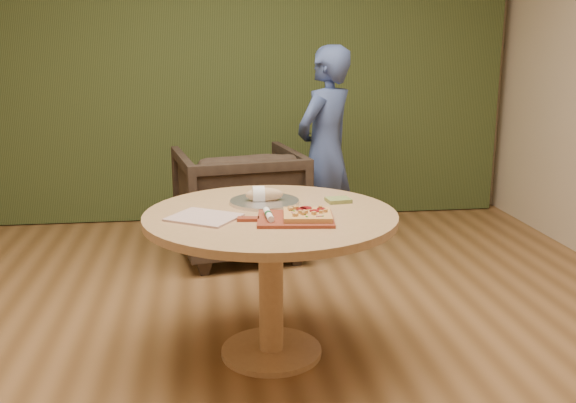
{
  "coord_description": "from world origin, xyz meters",
  "views": [
    {
      "loc": [
        -0.29,
        -2.79,
        1.55
      ],
      "look_at": [
        0.11,
        0.25,
        0.79
      ],
      "focal_mm": 40.0,
      "sensor_mm": 36.0,
      "label": 1
    }
  ],
  "objects_px": {
    "cutlery_roll": "(269,214)",
    "serving_tray": "(264,202)",
    "armchair": "(239,197)",
    "person_standing": "(325,151)",
    "pedestal_table": "(271,240)",
    "pizza_paddle": "(293,219)",
    "flatbread_pizza": "(307,214)",
    "bread_roll": "(263,195)"
  },
  "relations": [
    {
      "from": "bread_roll",
      "to": "person_standing",
      "type": "relative_size",
      "value": 0.13
    },
    {
      "from": "cutlery_roll",
      "to": "bread_roll",
      "type": "height_order",
      "value": "bread_roll"
    },
    {
      "from": "flatbread_pizza",
      "to": "armchair",
      "type": "height_order",
      "value": "armchair"
    },
    {
      "from": "flatbread_pizza",
      "to": "pedestal_table",
      "type": "bearing_deg",
      "value": 134.38
    },
    {
      "from": "pedestal_table",
      "to": "flatbread_pizza",
      "type": "height_order",
      "value": "flatbread_pizza"
    },
    {
      "from": "cutlery_roll",
      "to": "serving_tray",
      "type": "distance_m",
      "value": 0.34
    },
    {
      "from": "pedestal_table",
      "to": "cutlery_roll",
      "type": "bearing_deg",
      "value": -99.58
    },
    {
      "from": "pedestal_table",
      "to": "person_standing",
      "type": "relative_size",
      "value": 0.8
    },
    {
      "from": "cutlery_roll",
      "to": "armchair",
      "type": "distance_m",
      "value": 1.79
    },
    {
      "from": "pizza_paddle",
      "to": "pedestal_table",
      "type": "bearing_deg",
      "value": 126.99
    },
    {
      "from": "bread_roll",
      "to": "person_standing",
      "type": "height_order",
      "value": "person_standing"
    },
    {
      "from": "armchair",
      "to": "serving_tray",
      "type": "bearing_deg",
      "value": 82.76
    },
    {
      "from": "pedestal_table",
      "to": "serving_tray",
      "type": "distance_m",
      "value": 0.24
    },
    {
      "from": "bread_roll",
      "to": "person_standing",
      "type": "bearing_deg",
      "value": 67.24
    },
    {
      "from": "cutlery_roll",
      "to": "flatbread_pizza",
      "type": "bearing_deg",
      "value": -5.79
    },
    {
      "from": "serving_tray",
      "to": "person_standing",
      "type": "height_order",
      "value": "person_standing"
    },
    {
      "from": "bread_roll",
      "to": "pizza_paddle",
      "type": "bearing_deg",
      "value": -72.62
    },
    {
      "from": "pedestal_table",
      "to": "armchair",
      "type": "height_order",
      "value": "armchair"
    },
    {
      "from": "pedestal_table",
      "to": "serving_tray",
      "type": "height_order",
      "value": "serving_tray"
    },
    {
      "from": "flatbread_pizza",
      "to": "serving_tray",
      "type": "relative_size",
      "value": 0.69
    },
    {
      "from": "cutlery_roll",
      "to": "person_standing",
      "type": "xyz_separation_m",
      "value": [
        0.6,
        1.77,
        -0.01
      ]
    },
    {
      "from": "pizza_paddle",
      "to": "bread_roll",
      "type": "height_order",
      "value": "bread_roll"
    },
    {
      "from": "bread_roll",
      "to": "armchair",
      "type": "height_order",
      "value": "armchair"
    },
    {
      "from": "pedestal_table",
      "to": "bread_roll",
      "type": "bearing_deg",
      "value": 95.77
    },
    {
      "from": "pedestal_table",
      "to": "serving_tray",
      "type": "bearing_deg",
      "value": 93.17
    },
    {
      "from": "pedestal_table",
      "to": "armchair",
      "type": "bearing_deg",
      "value": 92.38
    },
    {
      "from": "pizza_paddle",
      "to": "serving_tray",
      "type": "bearing_deg",
      "value": 112.95
    },
    {
      "from": "pedestal_table",
      "to": "serving_tray",
      "type": "xyz_separation_m",
      "value": [
        -0.01,
        0.19,
        0.15
      ]
    },
    {
      "from": "person_standing",
      "to": "pedestal_table",
      "type": "bearing_deg",
      "value": 26.64
    },
    {
      "from": "pizza_paddle",
      "to": "armchair",
      "type": "relative_size",
      "value": 0.52
    },
    {
      "from": "pizza_paddle",
      "to": "person_standing",
      "type": "xyz_separation_m",
      "value": [
        0.49,
        1.78,
        0.01
      ]
    },
    {
      "from": "serving_tray",
      "to": "bread_roll",
      "type": "xyz_separation_m",
      "value": [
        -0.01,
        0.0,
        0.04
      ]
    },
    {
      "from": "cutlery_roll",
      "to": "serving_tray",
      "type": "xyz_separation_m",
      "value": [
        0.01,
        0.34,
        -0.02
      ]
    },
    {
      "from": "cutlery_roll",
      "to": "pedestal_table",
      "type": "bearing_deg",
      "value": 78.73
    },
    {
      "from": "pizza_paddle",
      "to": "person_standing",
      "type": "relative_size",
      "value": 0.3
    },
    {
      "from": "cutlery_roll",
      "to": "bread_roll",
      "type": "bearing_deg",
      "value": 87.49
    },
    {
      "from": "pizza_paddle",
      "to": "cutlery_roll",
      "type": "height_order",
      "value": "cutlery_roll"
    },
    {
      "from": "bread_roll",
      "to": "armchair",
      "type": "xyz_separation_m",
      "value": [
        -0.05,
        1.42,
        -0.35
      ]
    },
    {
      "from": "pizza_paddle",
      "to": "flatbread_pizza",
      "type": "distance_m",
      "value": 0.07
    },
    {
      "from": "pedestal_table",
      "to": "pizza_paddle",
      "type": "relative_size",
      "value": 2.67
    },
    {
      "from": "serving_tray",
      "to": "person_standing",
      "type": "xyz_separation_m",
      "value": [
        0.59,
        1.43,
        0.01
      ]
    },
    {
      "from": "armchair",
      "to": "person_standing",
      "type": "height_order",
      "value": "person_standing"
    }
  ]
}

